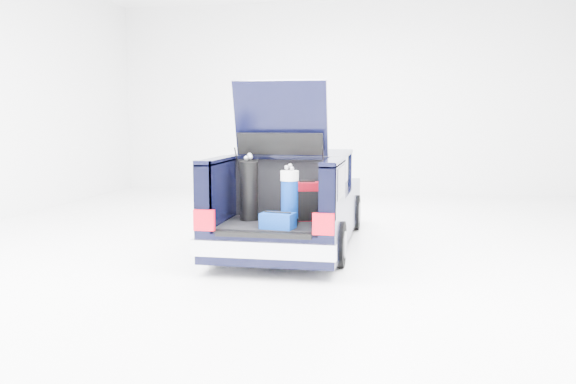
% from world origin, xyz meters
% --- Properties ---
extents(ground, '(14.00, 14.00, 0.00)m').
position_xyz_m(ground, '(0.00, 0.00, 0.00)').
color(ground, white).
rests_on(ground, ground).
extents(car, '(1.87, 4.65, 2.47)m').
position_xyz_m(car, '(-0.00, 0.11, 0.67)').
color(car, black).
rests_on(car, ground).
extents(red_suitcase, '(0.37, 0.30, 0.54)m').
position_xyz_m(red_suitcase, '(0.40, -1.24, 0.86)').
color(red_suitcase, maroon).
rests_on(red_suitcase, car).
extents(black_golf_bag, '(0.31, 0.34, 0.89)m').
position_xyz_m(black_golf_bag, '(-0.37, -1.37, 1.00)').
color(black_golf_bag, black).
rests_on(black_golf_bag, car).
extents(blue_golf_bag, '(0.25, 0.25, 0.79)m').
position_xyz_m(blue_golf_bag, '(0.23, -1.62, 0.96)').
color(blue_golf_bag, black).
rests_on(blue_golf_bag, car).
extents(blue_duffel, '(0.44, 0.33, 0.21)m').
position_xyz_m(blue_duffel, '(0.13, -1.90, 0.70)').
color(blue_duffel, navy).
rests_on(blue_duffel, car).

